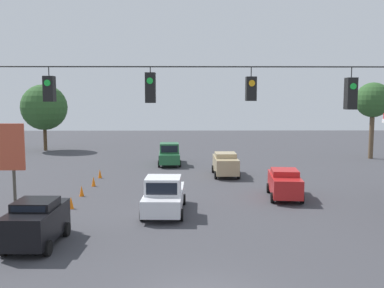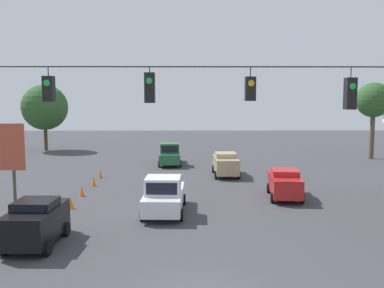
{
  "view_description": "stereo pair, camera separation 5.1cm",
  "coord_description": "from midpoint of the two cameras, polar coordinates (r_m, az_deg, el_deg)",
  "views": [
    {
      "loc": [
        0.44,
        12.85,
        6.41
      ],
      "look_at": [
        0.16,
        -11.35,
        3.77
      ],
      "focal_mm": 40.0,
      "sensor_mm": 36.0,
      "label": 1
    },
    {
      "loc": [
        0.39,
        12.85,
        6.41
      ],
      "look_at": [
        0.16,
        -11.35,
        3.77
      ],
      "focal_mm": 40.0,
      "sensor_mm": 36.0,
      "label": 2
    }
  ],
  "objects": [
    {
      "name": "traffic_cone_third",
      "position": [
        25.91,
        -15.76,
        -7.52
      ],
      "size": [
        0.3,
        0.3,
        0.72
      ],
      "primitive_type": "cone",
      "color": "orange",
      "rests_on": "ground_plane"
    },
    {
      "name": "traffic_cone_fifth",
      "position": [
        31.88,
        -12.92,
        -4.87
      ],
      "size": [
        0.3,
        0.3,
        0.72
      ],
      "primitive_type": "cone",
      "color": "orange",
      "rests_on": "ground_plane"
    },
    {
      "name": "traffic_cone_second",
      "position": [
        22.9,
        -17.86,
        -9.4
      ],
      "size": [
        0.3,
        0.3,
        0.72
      ],
      "primitive_type": "cone",
      "color": "orange",
      "rests_on": "ground_plane"
    },
    {
      "name": "pickup_truck_white_withflow_mid",
      "position": [
        23.96,
        -3.69,
        -6.89
      ],
      "size": [
        2.38,
        5.31,
        2.12
      ],
      "color": "silver",
      "rests_on": "ground_plane"
    },
    {
      "name": "tree_horizon_left",
      "position": [
        48.47,
        23.08,
        5.33
      ],
      "size": [
        3.63,
        3.63,
        7.97
      ],
      "color": "brown",
      "rests_on": "ground_plane"
    },
    {
      "name": "sedan_red_oncoming_far",
      "position": [
        28.07,
        12.3,
        -5.11
      ],
      "size": [
        2.32,
        4.52,
        1.84
      ],
      "color": "red",
      "rests_on": "ground_plane"
    },
    {
      "name": "sedan_black_parked_shoulder",
      "position": [
        20.0,
        -19.97,
        -9.72
      ],
      "size": [
        2.09,
        3.89,
        2.01
      ],
      "color": "black",
      "rests_on": "ground_plane"
    },
    {
      "name": "traffic_cone_nearest",
      "position": [
        20.08,
        -20.79,
        -11.73
      ],
      "size": [
        0.3,
        0.3,
        0.72
      ],
      "primitive_type": "cone",
      "color": "orange",
      "rests_on": "ground_plane"
    },
    {
      "name": "tree_horizon_right",
      "position": [
        54.5,
        -19.03,
        4.64
      ],
      "size": [
        5.48,
        5.48,
        7.98
      ],
      "color": "#4C3823",
      "rests_on": "ground_plane"
    },
    {
      "name": "traffic_cone_fourth",
      "position": [
        28.9,
        -14.43,
        -6.06
      ],
      "size": [
        0.3,
        0.3,
        0.72
      ],
      "primitive_type": "cone",
      "color": "orange",
      "rests_on": "ground_plane"
    },
    {
      "name": "pickup_truck_green_withflow_deep",
      "position": [
        40.95,
        -2.96,
        -1.41
      ],
      "size": [
        2.31,
        5.35,
        2.12
      ],
      "color": "#236038",
      "rests_on": "ground_plane"
    },
    {
      "name": "overhead_signal_span",
      "position": [
        13.75,
        1.47,
        1.04
      ],
      "size": [
        18.75,
        0.38,
        8.3
      ],
      "color": "#4C473D",
      "rests_on": "ground_plane"
    },
    {
      "name": "traffic_cone_farthest",
      "position": [
        34.97,
        -12.1,
        -3.88
      ],
      "size": [
        0.3,
        0.3,
        0.72
      ],
      "primitive_type": "cone",
      "color": "orange",
      "rests_on": "ground_plane"
    },
    {
      "name": "sedan_tan_oncoming_deep",
      "position": [
        35.21,
        4.55,
        -2.64
      ],
      "size": [
        2.07,
        4.38,
        1.9
      ],
      "color": "tan",
      "rests_on": "ground_plane"
    }
  ]
}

